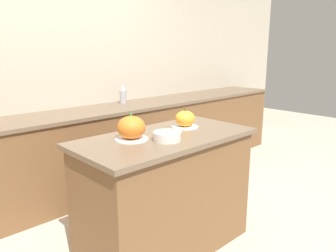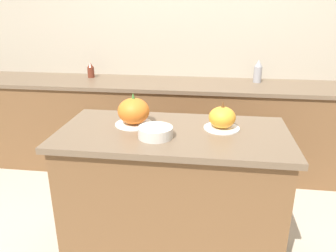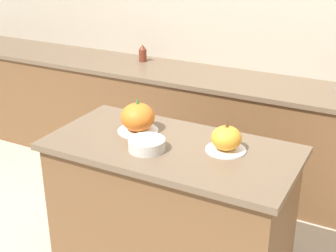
{
  "view_description": "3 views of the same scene",
  "coord_description": "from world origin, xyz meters",
  "px_view_note": "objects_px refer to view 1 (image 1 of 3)",
  "views": [
    {
      "loc": [
        -1.53,
        -1.64,
        1.49
      ],
      "look_at": [
        -0.0,
        -0.03,
        0.97
      ],
      "focal_mm": 35.0,
      "sensor_mm": 36.0,
      "label": 1
    },
    {
      "loc": [
        0.21,
        -1.73,
        1.58
      ],
      "look_at": [
        -0.03,
        0.0,
        0.92
      ],
      "focal_mm": 35.0,
      "sensor_mm": 36.0,
      "label": 2
    },
    {
      "loc": [
        1.02,
        -1.95,
        1.94
      ],
      "look_at": [
        -0.01,
        -0.02,
        1.01
      ],
      "focal_mm": 50.0,
      "sensor_mm": 36.0,
      "label": 3
    }
  ],
  "objects_px": {
    "pumpkin_cake_left": "(131,128)",
    "pumpkin_cake_right": "(185,119)",
    "mixing_bowl": "(167,136)",
    "bottle_tall": "(123,95)"
  },
  "relations": [
    {
      "from": "pumpkin_cake_right",
      "to": "mixing_bowl",
      "type": "distance_m",
      "value": 0.4
    },
    {
      "from": "pumpkin_cake_right",
      "to": "bottle_tall",
      "type": "bearing_deg",
      "value": 74.95
    },
    {
      "from": "pumpkin_cake_right",
      "to": "bottle_tall",
      "type": "distance_m",
      "value": 1.36
    },
    {
      "from": "pumpkin_cake_left",
      "to": "pumpkin_cake_right",
      "type": "relative_size",
      "value": 1.09
    },
    {
      "from": "pumpkin_cake_left",
      "to": "mixing_bowl",
      "type": "relative_size",
      "value": 1.19
    },
    {
      "from": "pumpkin_cake_left",
      "to": "pumpkin_cake_right",
      "type": "bearing_deg",
      "value": 0.06
    },
    {
      "from": "pumpkin_cake_right",
      "to": "pumpkin_cake_left",
      "type": "bearing_deg",
      "value": -179.94
    },
    {
      "from": "pumpkin_cake_left",
      "to": "bottle_tall",
      "type": "distance_m",
      "value": 1.58
    },
    {
      "from": "bottle_tall",
      "to": "pumpkin_cake_right",
      "type": "bearing_deg",
      "value": -105.05
    },
    {
      "from": "pumpkin_cake_left",
      "to": "pumpkin_cake_right",
      "type": "xyz_separation_m",
      "value": [
        0.52,
        0.0,
        -0.02
      ]
    }
  ]
}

